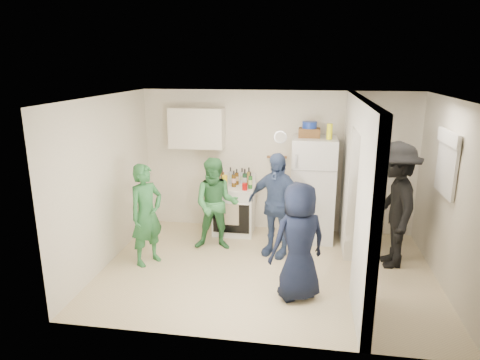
{
  "coord_description": "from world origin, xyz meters",
  "views": [
    {
      "loc": [
        0.5,
        -5.7,
        2.94
      ],
      "look_at": [
        -0.46,
        0.4,
        1.25
      ],
      "focal_mm": 32.0,
      "sensor_mm": 36.0,
      "label": 1
    }
  ],
  "objects_px": {
    "wicker_basket": "(309,133)",
    "blue_bowl": "(310,125)",
    "person_green_center": "(216,204)",
    "fridge": "(313,189)",
    "person_navy": "(299,242)",
    "yellow_cup_stack_top": "(330,132)",
    "person_nook": "(394,205)",
    "stove": "(234,210)",
    "person_denim": "(276,205)",
    "person_green_left": "(147,215)"
  },
  "relations": [
    {
      "from": "blue_bowl",
      "to": "person_nook",
      "type": "distance_m",
      "value": 1.86
    },
    {
      "from": "yellow_cup_stack_top",
      "to": "wicker_basket",
      "type": "bearing_deg",
      "value": 154.89
    },
    {
      "from": "person_navy",
      "to": "stove",
      "type": "bearing_deg",
      "value": -89.51
    },
    {
      "from": "fridge",
      "to": "person_green_left",
      "type": "relative_size",
      "value": 1.14
    },
    {
      "from": "fridge",
      "to": "person_navy",
      "type": "height_order",
      "value": "fridge"
    },
    {
      "from": "fridge",
      "to": "blue_bowl",
      "type": "relative_size",
      "value": 7.33
    },
    {
      "from": "stove",
      "to": "person_denim",
      "type": "height_order",
      "value": "person_denim"
    },
    {
      "from": "yellow_cup_stack_top",
      "to": "person_nook",
      "type": "xyz_separation_m",
      "value": [
        0.94,
        -0.75,
        -0.95
      ]
    },
    {
      "from": "stove",
      "to": "yellow_cup_stack_top",
      "type": "bearing_deg",
      "value": -4.7
    },
    {
      "from": "stove",
      "to": "person_green_left",
      "type": "height_order",
      "value": "person_green_left"
    },
    {
      "from": "stove",
      "to": "person_navy",
      "type": "distance_m",
      "value": 2.38
    },
    {
      "from": "person_green_left",
      "to": "person_nook",
      "type": "distance_m",
      "value": 3.64
    },
    {
      "from": "stove",
      "to": "yellow_cup_stack_top",
      "type": "height_order",
      "value": "yellow_cup_stack_top"
    },
    {
      "from": "blue_bowl",
      "to": "person_nook",
      "type": "xyz_separation_m",
      "value": [
        1.26,
        -0.9,
        -1.03
      ]
    },
    {
      "from": "stove",
      "to": "person_nook",
      "type": "xyz_separation_m",
      "value": [
        2.52,
        -0.88,
        0.51
      ]
    },
    {
      "from": "stove",
      "to": "person_denim",
      "type": "distance_m",
      "value": 1.18
    },
    {
      "from": "person_green_left",
      "to": "person_denim",
      "type": "height_order",
      "value": "person_denim"
    },
    {
      "from": "yellow_cup_stack_top",
      "to": "person_nook",
      "type": "height_order",
      "value": "yellow_cup_stack_top"
    },
    {
      "from": "person_denim",
      "to": "person_navy",
      "type": "relative_size",
      "value": 1.07
    },
    {
      "from": "person_navy",
      "to": "person_denim",
      "type": "bearing_deg",
      "value": -102.63
    },
    {
      "from": "person_green_center",
      "to": "person_denim",
      "type": "xyz_separation_m",
      "value": [
        0.96,
        -0.07,
        0.07
      ]
    },
    {
      "from": "stove",
      "to": "person_green_left",
      "type": "xyz_separation_m",
      "value": [
        -1.08,
        -1.38,
        0.34
      ]
    },
    {
      "from": "yellow_cup_stack_top",
      "to": "person_denim",
      "type": "xyz_separation_m",
      "value": [
        -0.79,
        -0.65,
        -1.06
      ]
    },
    {
      "from": "person_green_center",
      "to": "person_denim",
      "type": "bearing_deg",
      "value": -9.52
    },
    {
      "from": "stove",
      "to": "person_green_center",
      "type": "bearing_deg",
      "value": -103.3
    },
    {
      "from": "person_green_center",
      "to": "person_nook",
      "type": "bearing_deg",
      "value": -8.88
    },
    {
      "from": "fridge",
      "to": "person_green_left",
      "type": "distance_m",
      "value": 2.79
    },
    {
      "from": "person_green_center",
      "to": "person_navy",
      "type": "height_order",
      "value": "person_navy"
    },
    {
      "from": "person_green_center",
      "to": "person_nook",
      "type": "relative_size",
      "value": 0.81
    },
    {
      "from": "person_green_center",
      "to": "wicker_basket",
      "type": "bearing_deg",
      "value": 21.72
    },
    {
      "from": "person_green_center",
      "to": "person_nook",
      "type": "height_order",
      "value": "person_nook"
    },
    {
      "from": "fridge",
      "to": "person_navy",
      "type": "xyz_separation_m",
      "value": [
        -0.18,
        -2.01,
        -0.11
      ]
    },
    {
      "from": "person_denim",
      "to": "blue_bowl",
      "type": "bearing_deg",
      "value": 82.73
    },
    {
      "from": "person_green_left",
      "to": "yellow_cup_stack_top",
      "type": "bearing_deg",
      "value": -33.0
    },
    {
      "from": "wicker_basket",
      "to": "person_green_left",
      "type": "relative_size",
      "value": 0.23
    },
    {
      "from": "blue_bowl",
      "to": "person_denim",
      "type": "height_order",
      "value": "blue_bowl"
    },
    {
      "from": "person_denim",
      "to": "stove",
      "type": "bearing_deg",
      "value": 158.43
    },
    {
      "from": "stove",
      "to": "fridge",
      "type": "height_order",
      "value": "fridge"
    },
    {
      "from": "blue_bowl",
      "to": "yellow_cup_stack_top",
      "type": "bearing_deg",
      "value": -25.11
    },
    {
      "from": "fridge",
      "to": "wicker_basket",
      "type": "bearing_deg",
      "value": 153.43
    },
    {
      "from": "fridge",
      "to": "blue_bowl",
      "type": "height_order",
      "value": "blue_bowl"
    },
    {
      "from": "person_green_left",
      "to": "wicker_basket",
      "type": "bearing_deg",
      "value": -27.28
    },
    {
      "from": "wicker_basket",
      "to": "blue_bowl",
      "type": "relative_size",
      "value": 1.46
    },
    {
      "from": "person_green_center",
      "to": "person_denim",
      "type": "relative_size",
      "value": 0.92
    },
    {
      "from": "person_green_left",
      "to": "person_denim",
      "type": "relative_size",
      "value": 0.94
    },
    {
      "from": "person_nook",
      "to": "person_green_center",
      "type": "bearing_deg",
      "value": -96.28
    },
    {
      "from": "person_green_left",
      "to": "fridge",
      "type": "bearing_deg",
      "value": -29.22
    },
    {
      "from": "wicker_basket",
      "to": "person_nook",
      "type": "bearing_deg",
      "value": -35.33
    },
    {
      "from": "person_green_center",
      "to": "person_navy",
      "type": "distance_m",
      "value": 1.89
    },
    {
      "from": "fridge",
      "to": "person_navy",
      "type": "bearing_deg",
      "value": -95.23
    }
  ]
}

